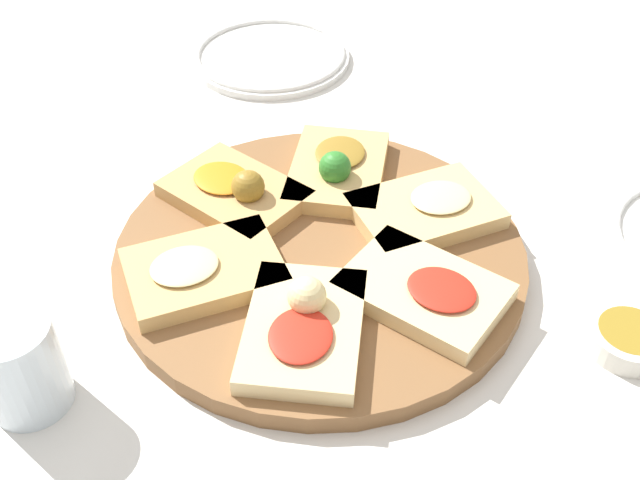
# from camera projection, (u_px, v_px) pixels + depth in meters

# --- Properties ---
(ground_plane) EXTENTS (3.00, 3.00, 0.00)m
(ground_plane) POSITION_uv_depth(u_px,v_px,m) (320.00, 262.00, 0.81)
(ground_plane) COLOR silver
(serving_board) EXTENTS (0.44, 0.44, 0.02)m
(serving_board) POSITION_uv_depth(u_px,v_px,m) (320.00, 254.00, 0.80)
(serving_board) COLOR brown
(serving_board) RESTS_ON ground_plane
(focaccia_slice_0) EXTENTS (0.17, 0.14, 0.05)m
(focaccia_slice_0) POSITION_uv_depth(u_px,v_px,m) (235.00, 191.00, 0.84)
(focaccia_slice_0) COLOR tan
(focaccia_slice_0) RESTS_ON serving_board
(focaccia_slice_1) EXTENTS (0.18, 0.18, 0.03)m
(focaccia_slice_1) POSITION_uv_depth(u_px,v_px,m) (203.00, 270.00, 0.75)
(focaccia_slice_1) COLOR tan
(focaccia_slice_1) RESTS_ON serving_board
(focaccia_slice_2) EXTENTS (0.15, 0.18, 0.05)m
(focaccia_slice_2) POSITION_uv_depth(u_px,v_px,m) (304.00, 325.00, 0.69)
(focaccia_slice_2) COLOR #E5C689
(focaccia_slice_2) RESTS_ON serving_board
(focaccia_slice_3) EXTENTS (0.17, 0.13, 0.03)m
(focaccia_slice_3) POSITION_uv_depth(u_px,v_px,m) (425.00, 290.00, 0.73)
(focaccia_slice_3) COLOR #E5C689
(focaccia_slice_3) RESTS_ON serving_board
(focaccia_slice_4) EXTENTS (0.18, 0.18, 0.03)m
(focaccia_slice_4) POSITION_uv_depth(u_px,v_px,m) (426.00, 209.00, 0.82)
(focaccia_slice_4) COLOR #DBB775
(focaccia_slice_4) RESTS_ON serving_board
(focaccia_slice_5) EXTENTS (0.14, 0.18, 0.05)m
(focaccia_slice_5) POSITION_uv_depth(u_px,v_px,m) (337.00, 169.00, 0.87)
(focaccia_slice_5) COLOR tan
(focaccia_slice_5) RESTS_ON serving_board
(plate_left) EXTENTS (0.24, 0.24, 0.02)m
(plate_left) POSITION_uv_depth(u_px,v_px,m) (270.00, 56.00, 1.14)
(plate_left) COLOR white
(plate_left) RESTS_ON ground_plane
(water_glass) EXTENTS (0.07, 0.07, 0.09)m
(water_glass) POSITION_uv_depth(u_px,v_px,m) (20.00, 365.00, 0.64)
(water_glass) COLOR silver
(water_glass) RESTS_ON ground_plane
(dipping_bowl) EXTENTS (0.08, 0.08, 0.02)m
(dipping_bowl) POSITION_uv_depth(u_px,v_px,m) (629.00, 338.00, 0.71)
(dipping_bowl) COLOR silver
(dipping_bowl) RESTS_ON ground_plane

